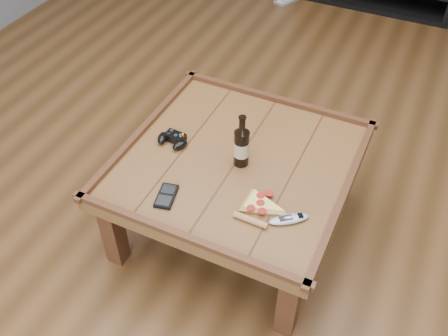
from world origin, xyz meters
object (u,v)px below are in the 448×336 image
at_px(pizza_slice, 259,207).
at_px(remote_control, 289,219).
at_px(beer_bottle, 242,145).
at_px(game_controller, 173,139).
at_px(smartphone, 166,196).
at_px(coffee_table, 237,170).

relative_size(pizza_slice, remote_control, 1.62).
xyz_separation_m(beer_bottle, pizza_slice, (0.17, -0.21, -0.10)).
xyz_separation_m(pizza_slice, remote_control, (0.13, -0.01, 0.00)).
bearing_deg(game_controller, remote_control, -13.48).
height_order(beer_bottle, smartphone, beer_bottle).
bearing_deg(coffee_table, pizza_slice, -48.62).
xyz_separation_m(pizza_slice, smartphone, (-0.37, -0.11, -0.00)).
relative_size(beer_bottle, smartphone, 1.80).
height_order(coffee_table, pizza_slice, pizza_slice).
distance_m(smartphone, remote_control, 0.51).
relative_size(beer_bottle, pizza_slice, 0.99).
xyz_separation_m(coffee_table, beer_bottle, (0.02, -0.01, 0.16)).
height_order(coffee_table, remote_control, coffee_table).
bearing_deg(smartphone, beer_bottle, 45.82).
height_order(beer_bottle, remote_control, beer_bottle).
distance_m(pizza_slice, remote_control, 0.13).
height_order(beer_bottle, game_controller, beer_bottle).
bearing_deg(beer_bottle, game_controller, -178.22).
bearing_deg(game_controller, smartphone, -60.38).
height_order(coffee_table, game_controller, game_controller).
bearing_deg(smartphone, pizza_slice, 3.72).
height_order(game_controller, smartphone, game_controller).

